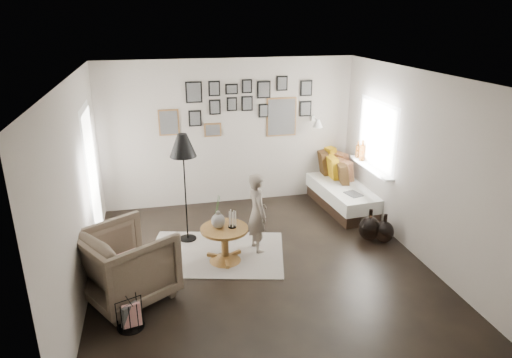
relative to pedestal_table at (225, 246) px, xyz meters
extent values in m
plane|color=black|center=(0.46, -0.23, -0.24)|extent=(4.80, 4.80, 0.00)
plane|color=#A9A094|center=(0.46, 2.17, 1.06)|extent=(4.50, 0.00, 4.50)
plane|color=#A9A094|center=(0.46, -2.63, 1.06)|extent=(4.50, 0.00, 4.50)
plane|color=#A9A094|center=(-1.79, -0.23, 1.06)|extent=(0.00, 4.80, 4.80)
plane|color=#A9A094|center=(2.71, -0.23, 1.06)|extent=(0.00, 4.80, 4.80)
plane|color=white|center=(0.46, -0.23, 2.36)|extent=(4.80, 4.80, 0.00)
plane|color=white|center=(-1.77, 0.97, 0.81)|extent=(0.00, 2.14, 2.14)
plane|color=white|center=(-1.77, 0.97, 0.81)|extent=(0.00, 1.88, 1.88)
plane|color=white|center=(-1.77, 0.97, 0.81)|extent=(0.00, 1.93, 1.93)
plane|color=white|center=(2.70, 0.97, 1.21)|extent=(0.00, 1.30, 1.30)
plane|color=white|center=(2.70, 0.97, 1.21)|extent=(0.00, 1.14, 1.14)
cube|color=white|center=(2.64, 0.97, 0.64)|extent=(0.15, 1.32, 0.04)
cylinder|color=#8C4C14|center=(2.64, 1.32, 0.80)|extent=(0.10, 0.10, 0.28)
cylinder|color=#8C4C14|center=(2.64, 1.49, 0.77)|extent=(0.08, 0.08, 0.22)
cube|color=brown|center=(-0.59, 2.16, 1.31)|extent=(0.35, 0.03, 0.45)
cube|color=black|center=(-0.59, 2.14, 1.31)|extent=(0.30, 0.01, 0.40)
cube|color=black|center=(-0.14, 2.16, 1.81)|extent=(0.28, 0.03, 0.36)
cube|color=black|center=(-0.14, 2.14, 1.81)|extent=(0.23, 0.01, 0.31)
cube|color=black|center=(-0.14, 2.16, 1.36)|extent=(0.22, 0.03, 0.28)
cube|color=black|center=(-0.14, 2.14, 1.36)|extent=(0.17, 0.01, 0.23)
cube|color=black|center=(0.21, 2.16, 1.86)|extent=(0.20, 0.03, 0.26)
cube|color=black|center=(0.21, 2.14, 1.86)|extent=(0.15, 0.01, 0.21)
cube|color=black|center=(0.21, 2.16, 1.54)|extent=(0.20, 0.03, 0.26)
cube|color=black|center=(0.21, 2.14, 1.54)|extent=(0.15, 0.01, 0.21)
cube|color=black|center=(0.51, 2.16, 1.84)|extent=(0.22, 0.03, 0.18)
cube|color=black|center=(0.51, 2.14, 1.84)|extent=(0.17, 0.01, 0.13)
cube|color=black|center=(0.51, 2.16, 1.58)|extent=(0.18, 0.03, 0.24)
cube|color=black|center=(0.51, 2.14, 1.58)|extent=(0.13, 0.01, 0.19)
cube|color=black|center=(0.78, 2.16, 1.88)|extent=(0.18, 0.03, 0.24)
cube|color=black|center=(0.78, 2.14, 1.88)|extent=(0.13, 0.01, 0.19)
cube|color=black|center=(0.78, 2.16, 1.58)|extent=(0.20, 0.03, 0.26)
cube|color=black|center=(0.78, 2.14, 1.58)|extent=(0.15, 0.01, 0.21)
cube|color=black|center=(1.08, 2.16, 1.81)|extent=(0.24, 0.03, 0.30)
cube|color=black|center=(1.08, 2.14, 1.81)|extent=(0.19, 0.01, 0.25)
cube|color=black|center=(1.08, 2.16, 1.44)|extent=(0.18, 0.03, 0.24)
cube|color=black|center=(1.08, 2.14, 1.44)|extent=(0.13, 0.01, 0.19)
cube|color=brown|center=(1.41, 2.16, 1.31)|extent=(0.55, 0.03, 0.70)
cube|color=black|center=(1.41, 2.14, 1.31)|extent=(0.50, 0.01, 0.65)
cube|color=black|center=(1.41, 2.16, 1.91)|extent=(0.20, 0.03, 0.26)
cube|color=black|center=(1.41, 2.14, 1.91)|extent=(0.15, 0.01, 0.21)
cube|color=black|center=(1.86, 2.16, 1.81)|extent=(0.22, 0.03, 0.28)
cube|color=black|center=(1.86, 2.14, 1.81)|extent=(0.17, 0.01, 0.23)
cube|color=black|center=(1.86, 2.16, 1.44)|extent=(0.22, 0.03, 0.28)
cube|color=black|center=(1.86, 2.14, 1.44)|extent=(0.17, 0.01, 0.23)
cube|color=brown|center=(0.16, 2.16, 1.14)|extent=(0.30, 0.03, 0.24)
cube|color=black|center=(0.16, 2.14, 1.14)|extent=(0.25, 0.01, 0.19)
cube|color=white|center=(2.01, 2.14, 1.26)|extent=(0.06, 0.04, 0.10)
cylinder|color=white|center=(2.01, 2.02, 1.28)|extent=(0.02, 0.24, 0.02)
cone|color=white|center=(2.01, 1.89, 1.22)|extent=(0.18, 0.18, 0.14)
cube|color=silver|center=(-0.10, 0.23, -0.23)|extent=(2.22, 1.80, 0.01)
cone|color=brown|center=(0.00, 0.00, -0.19)|extent=(0.49, 0.49, 0.09)
cylinder|color=brown|center=(0.00, 0.00, 0.02)|extent=(0.10, 0.10, 0.38)
cylinder|color=brown|center=(0.00, 0.00, 0.26)|extent=(0.66, 0.66, 0.04)
ellipsoid|color=black|center=(-0.08, 0.02, 0.38)|extent=(0.19, 0.19, 0.21)
cylinder|color=black|center=(-0.08, 0.02, 0.51)|extent=(0.06, 0.06, 0.04)
cylinder|color=black|center=(0.11, 0.00, 0.29)|extent=(0.11, 0.11, 0.02)
cube|color=black|center=(2.40, 1.50, -0.13)|extent=(0.91, 1.89, 0.21)
cube|color=white|center=(2.40, 1.50, 0.08)|extent=(0.97, 1.96, 0.23)
cube|color=#C2880B|center=(2.42, 2.25, 0.44)|extent=(0.33, 0.58, 0.54)
cube|color=#362311|center=(2.28, 2.16, 0.41)|extent=(0.23, 0.49, 0.48)
cube|color=maroon|center=(2.53, 2.00, 0.40)|extent=(0.37, 0.51, 0.46)
cube|color=#C2880B|center=(2.34, 1.87, 0.39)|extent=(0.21, 0.45, 0.44)
cube|color=maroon|center=(2.50, 1.69, 0.37)|extent=(0.31, 0.45, 0.41)
cube|color=#362311|center=(2.40, 1.55, 0.36)|extent=(0.26, 0.42, 0.39)
cube|color=black|center=(2.35, 0.95, 0.20)|extent=(0.28, 0.33, 0.02)
imported|color=brown|center=(-1.29, -0.58, 0.21)|extent=(1.36, 1.35, 0.91)
cube|color=white|center=(-1.26, -0.53, 0.24)|extent=(0.57, 0.57, 0.19)
cylinder|color=black|center=(-0.46, 0.78, -0.23)|extent=(0.26, 0.26, 0.03)
cylinder|color=black|center=(-0.46, 0.78, 0.51)|extent=(0.02, 0.02, 1.50)
cone|color=black|center=(-0.46, 0.78, 1.28)|extent=(0.39, 0.39, 0.34)
cube|color=black|center=(-1.26, -1.19, -0.08)|extent=(0.20, 0.19, 0.27)
cube|color=white|center=(-1.24, -1.21, -0.08)|extent=(0.21, 0.11, 0.27)
ellipsoid|color=black|center=(2.28, 0.15, -0.05)|extent=(0.34, 0.34, 0.39)
cylinder|color=black|center=(2.28, 0.15, 0.21)|extent=(0.06, 0.06, 0.12)
ellipsoid|color=black|center=(2.46, 0.03, -0.07)|extent=(0.30, 0.30, 0.34)
cylinder|color=black|center=(2.46, 0.03, 0.16)|extent=(0.06, 0.06, 0.12)
imported|color=#695E53|center=(0.52, 0.23, 0.36)|extent=(0.35, 0.47, 1.19)
camera|label=1|loc=(-0.84, -5.63, 3.06)|focal=32.00mm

